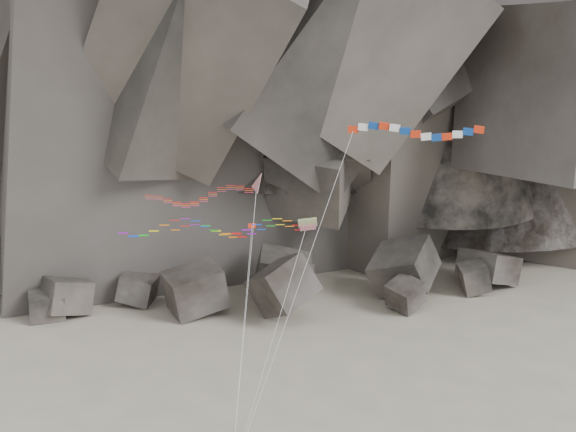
{
  "coord_description": "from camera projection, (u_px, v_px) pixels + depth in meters",
  "views": [
    {
      "loc": [
        -2.2,
        -55.74,
        33.93
      ],
      "look_at": [
        1.47,
        6.0,
        18.84
      ],
      "focal_mm": 45.0,
      "sensor_mm": 36.0,
      "label": 1
    }
  ],
  "objects": [
    {
      "name": "parafoil_kite",
      "position": [
        208.0,
        227.0,
        56.63
      ],
      "size": [
        16.04,
        7.32,
        18.56
      ],
      "rotation": [
        0.0,
        0.0,
        -0.0
      ],
      "color": "yellow",
      "rests_on": "ground"
    },
    {
      "name": "boulder_field",
      "position": [
        242.0,
        286.0,
        94.69
      ],
      "size": [
        75.87,
        20.4,
        10.83
      ],
      "color": "#47423F",
      "rests_on": "ground"
    },
    {
      "name": "delta_kite",
      "position": [
        196.0,
        196.0,
        58.53
      ],
      "size": [
        10.21,
        10.34,
        21.8
      ],
      "rotation": [
        0.0,
        0.0,
        0.27
      ],
      "color": "red",
      "rests_on": "ground"
    },
    {
      "name": "banner_kite",
      "position": [
        414.0,
        133.0,
        55.57
      ],
      "size": [
        19.57,
        8.75,
        25.94
      ],
      "rotation": [
        0.0,
        0.0,
        -0.33
      ],
      "color": "red",
      "rests_on": "ground"
    },
    {
      "name": "pennant_kite",
      "position": [
        248.0,
        264.0,
        58.36
      ],
      "size": [
        2.19,
        9.18,
        17.52
      ],
      "rotation": [
        0.0,
        0.0,
        0.14
      ],
      "color": "red",
      "rests_on": "ground"
    }
  ]
}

